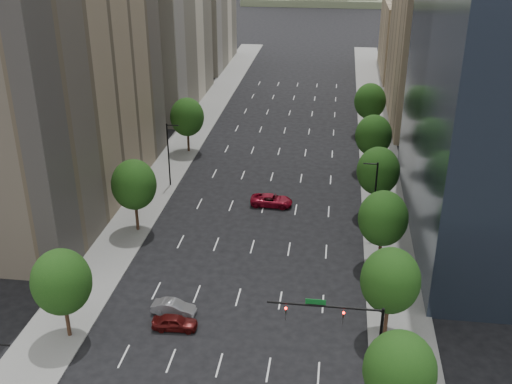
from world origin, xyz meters
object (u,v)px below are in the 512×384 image
at_px(traffic_signal, 349,325).
at_px(car_maroon, 175,322).
at_px(car_silver, 174,308).
at_px(car_red_far, 271,200).

distance_m(traffic_signal, car_maroon, 16.63).
relative_size(car_maroon, car_silver, 0.99).
height_order(car_maroon, car_silver, car_maroon).
xyz_separation_m(traffic_signal, car_silver, (-16.10, 6.51, -4.48)).
xyz_separation_m(traffic_signal, car_red_far, (-9.56, 30.78, -4.43)).
distance_m(car_maroon, car_red_far, 27.12).
height_order(traffic_signal, car_red_far, traffic_signal).
relative_size(traffic_signal, car_maroon, 2.21).
xyz_separation_m(car_maroon, car_red_far, (5.88, 26.47, 0.04)).
bearing_deg(traffic_signal, car_red_far, 107.25).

